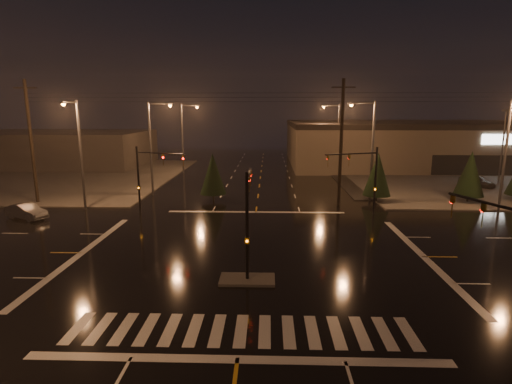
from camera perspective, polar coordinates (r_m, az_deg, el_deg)
ground at (r=25.94m, az=-0.78°, el=-8.96°), size 140.00×140.00×0.00m
sidewalk_ne at (r=62.14m, az=29.50°, el=1.70°), size 36.00×36.00×0.12m
sidewalk_nw at (r=63.20m, az=-27.73°, el=2.02°), size 36.00×36.00×0.12m
median_island at (r=22.21m, az=-1.25°, el=-12.40°), size 3.00×1.60×0.15m
crosswalk at (r=17.80m, az=-2.15°, el=-19.15°), size 15.00×2.60×0.01m
stop_bar_near at (r=16.12m, az=-2.68°, el=-22.78°), size 16.00×0.50×0.01m
stop_bar_far at (r=36.44m, az=-0.00°, el=-2.88°), size 16.00×0.50×0.01m
retail_building at (r=78.18m, az=27.67°, el=6.41°), size 60.20×28.30×7.20m
commercial_block at (r=75.73m, az=-26.82°, el=5.57°), size 30.00×18.00×5.60m
signal_mast_median at (r=21.89m, az=-1.17°, el=-2.57°), size 0.25×4.59×6.00m
signal_mast_ne at (r=35.80m, az=15.34°, el=2.64°), size 4.84×1.86×6.00m
signal_mast_nw at (r=36.39m, az=-15.19°, el=2.78°), size 4.84×1.86×6.00m
signal_mast_se at (r=17.97m, az=32.51°, el=-7.76°), size 1.55×3.87×6.00m
streetlight_1 at (r=44.14m, az=-14.49°, el=6.93°), size 2.77×0.32×10.00m
streetlight_2 at (r=59.64m, az=-10.21°, el=8.23°), size 2.77×0.32×10.00m
streetlight_3 at (r=41.64m, az=15.90°, el=6.60°), size 2.77×0.32×10.00m
streetlight_4 at (r=61.19m, az=11.39°, el=8.27°), size 2.77×0.32×10.00m
streetlight_5 at (r=39.50m, az=-24.01°, el=5.80°), size 0.32×2.77×10.00m
streetlight_6 at (r=41.28m, az=32.34°, el=5.21°), size 0.32×2.77×10.00m
utility_pole_0 at (r=44.80m, az=-29.45°, el=6.30°), size 2.20×0.32×12.00m
utility_pole_1 at (r=38.99m, az=12.06°, el=6.96°), size 2.20×0.32×12.00m
conifer_0 at (r=41.71m, az=16.98°, el=2.45°), size 2.75×2.75×5.00m
conifer_1 at (r=45.02m, az=28.27°, el=2.33°), size 2.87×2.87×5.18m
conifer_3 at (r=40.86m, az=-6.17°, el=2.61°), size 2.67×2.67×4.86m
car_parked at (r=54.99m, az=28.99°, el=1.33°), size 3.71×4.30×1.40m
car_crossing at (r=39.30m, az=-29.96°, el=-2.41°), size 4.19×2.92×1.31m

